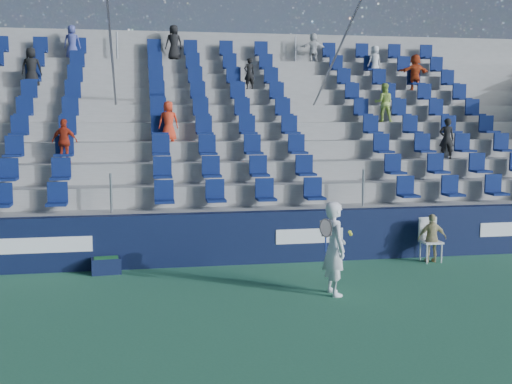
# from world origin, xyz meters

# --- Properties ---
(ground) EXTENTS (70.00, 70.00, 0.00)m
(ground) POSITION_xyz_m (0.00, 0.00, 0.00)
(ground) COLOR #31724F
(ground) RESTS_ON ground
(sponsor_wall) EXTENTS (24.00, 0.32, 1.20)m
(sponsor_wall) POSITION_xyz_m (0.00, 3.15, 0.60)
(sponsor_wall) COLOR #0E1736
(sponsor_wall) RESTS_ON ground
(grandstand) EXTENTS (24.00, 8.17, 6.63)m
(grandstand) POSITION_xyz_m (-0.00, 8.24, 2.14)
(grandstand) COLOR #9C9C97
(grandstand) RESTS_ON ground
(tennis_player) EXTENTS (0.69, 0.69, 1.80)m
(tennis_player) POSITION_xyz_m (1.26, 0.29, 0.90)
(tennis_player) COLOR white
(tennis_player) RESTS_ON ground
(line_judge_chair) EXTENTS (0.45, 0.46, 1.02)m
(line_judge_chair) POSITION_xyz_m (4.31, 2.66, 0.58)
(line_judge_chair) COLOR white
(line_judge_chair) RESTS_ON ground
(line_judge) EXTENTS (0.70, 0.38, 1.13)m
(line_judge) POSITION_xyz_m (4.31, 2.50, 0.57)
(line_judge) COLOR tan
(line_judge) RESTS_ON ground
(ball_bin) EXTENTS (0.66, 0.46, 0.35)m
(ball_bin) POSITION_xyz_m (-3.11, 2.75, 0.19)
(ball_bin) COLOR #0E1634
(ball_bin) RESTS_ON ground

